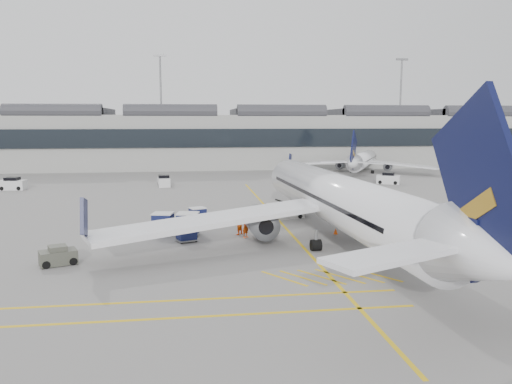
{
  "coord_description": "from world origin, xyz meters",
  "views": [
    {
      "loc": [
        1.2,
        -36.68,
        9.79
      ],
      "look_at": [
        6.68,
        3.62,
        4.0
      ],
      "focal_mm": 35.0,
      "sensor_mm": 36.0,
      "label": 1
    }
  ],
  "objects": [
    {
      "name": "ground",
      "position": [
        0.0,
        0.0,
        0.0
      ],
      "size": [
        220.0,
        220.0,
        0.0
      ],
      "primitive_type": "plane",
      "color": "gray",
      "rests_on": "ground"
    },
    {
      "name": "terminal",
      "position": [
        0.0,
        71.93,
        6.14
      ],
      "size": [
        200.0,
        20.45,
        12.4
      ],
      "color": "#9E9E99",
      "rests_on": "ground"
    },
    {
      "name": "light_masts",
      "position": [
        -1.67,
        86.0,
        14.49
      ],
      "size": [
        113.0,
        0.6,
        25.45
      ],
      "color": "slate",
      "rests_on": "ground"
    },
    {
      "name": "apron_markings",
      "position": [
        10.0,
        10.0,
        0.01
      ],
      "size": [
        0.25,
        60.0,
        0.01
      ],
      "primitive_type": "cube",
      "color": "gold",
      "rests_on": "ground"
    },
    {
      "name": "airliner_main",
      "position": [
        13.34,
        1.47,
        3.38
      ],
      "size": [
        39.6,
        43.33,
        11.51
      ],
      "rotation": [
        0.0,
        0.0,
        0.05
      ],
      "color": "white",
      "rests_on": "ground"
    },
    {
      "name": "airliner_far",
      "position": [
        34.57,
        55.29,
        2.44
      ],
      "size": [
        25.74,
        28.39,
        8.29
      ],
      "rotation": [
        0.0,
        0.0,
        -0.48
      ],
      "color": "white",
      "rests_on": "ground"
    },
    {
      "name": "belt_loader",
      "position": [
        10.6,
        12.24,
        0.58
      ],
      "size": [
        5.02,
        2.72,
        1.99
      ],
      "rotation": [
        0.0,
        0.0,
        0.3
      ],
      "color": "beige",
      "rests_on": "ground"
    },
    {
      "name": "baggage_cart_a",
      "position": [
        1.98,
        10.52,
        0.87
      ],
      "size": [
        1.88,
        1.72,
        1.61
      ],
      "rotation": [
        0.0,
        0.0,
        0.36
      ],
      "color": "gray",
      "rests_on": "ground"
    },
    {
      "name": "baggage_cart_b",
      "position": [
        0.93,
        3.57,
        0.87
      ],
      "size": [
        1.89,
        1.74,
        1.62
      ],
      "rotation": [
        0.0,
        0.0,
        0.38
      ],
      "color": "gray",
      "rests_on": "ground"
    },
    {
      "name": "baggage_cart_c",
      "position": [
        1.06,
        5.78,
        1.08
      ],
      "size": [
        2.15,
        1.87,
        2.01
      ],
      "rotation": [
        0.0,
        0.0,
        -0.17
      ],
      "color": "gray",
      "rests_on": "ground"
    },
    {
      "name": "baggage_cart_d",
      "position": [
        -1.08,
        6.45,
        1.04
      ],
      "size": [
        2.1,
        1.85,
        1.93
      ],
      "rotation": [
        0.0,
        0.0,
        -0.21
      ],
      "color": "gray",
      "rests_on": "ground"
    },
    {
      "name": "ramp_agent_a",
      "position": [
        5.92,
        4.4,
        0.99
      ],
      "size": [
        0.83,
        0.86,
        1.99
      ],
      "primitive_type": "imported",
      "rotation": [
        0.0,
        0.0,
        0.86
      ],
      "color": "#ED490C",
      "rests_on": "ground"
    },
    {
      "name": "ramp_agent_b",
      "position": [
        5.36,
        5.54,
        0.93
      ],
      "size": [
        1.14,
        1.12,
        1.85
      ],
      "primitive_type": "imported",
      "rotation": [
        0.0,
        0.0,
        3.87
      ],
      "color": "#FE5F0D",
      "rests_on": "ground"
    },
    {
      "name": "pushback_tug",
      "position": [
        -7.8,
        -1.88,
        0.6
      ],
      "size": [
        2.77,
        2.24,
        1.34
      ],
      "rotation": [
        0.0,
        0.0,
        0.38
      ],
      "color": "#4A4C40",
      "rests_on": "ground"
    },
    {
      "name": "safety_cone_nose",
      "position": [
        8.83,
        18.13,
        0.28
      ],
      "size": [
        0.4,
        0.4,
        0.56
      ],
      "primitive_type": "cone",
      "color": "#F24C0A",
      "rests_on": "ground"
    },
    {
      "name": "safety_cone_engine",
      "position": [
        13.85,
        4.63,
        0.26
      ],
      "size": [
        0.38,
        0.38,
        0.53
      ],
      "primitive_type": "cone",
      "color": "#F24C0A",
      "rests_on": "ground"
    },
    {
      "name": "service_van_left",
      "position": [
        -23.93,
        38.46,
        0.81
      ],
      "size": [
        3.7,
        2.11,
        1.82
      ],
      "rotation": [
        0.0,
        0.0,
        -0.1
      ],
      "color": "silver",
      "rests_on": "ground"
    },
    {
      "name": "service_van_mid",
      "position": [
        -2.55,
        39.32,
        0.78
      ],
      "size": [
        2.1,
        3.58,
        1.74
      ],
      "rotation": [
        0.0,
        0.0,
        1.7
      ],
      "color": "silver",
      "rests_on": "ground"
    },
    {
      "name": "service_van_right",
      "position": [
        32.4,
        37.81,
        0.8
      ],
      "size": [
        3.9,
        3.23,
        1.79
      ],
      "rotation": [
        0.0,
        0.0,
        -0.51
      ],
      "color": "silver",
      "rests_on": "ground"
    }
  ]
}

